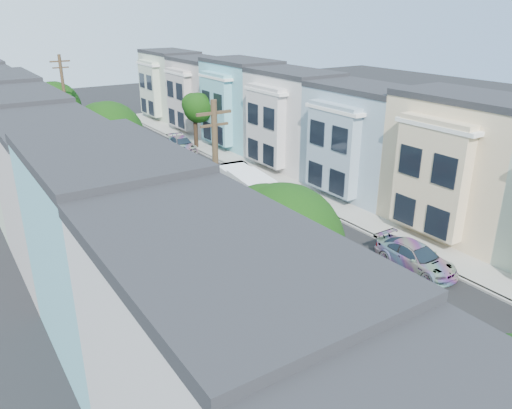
{
  "coord_description": "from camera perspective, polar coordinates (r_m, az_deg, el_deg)",
  "views": [
    {
      "loc": [
        -16.13,
        -16.05,
        13.61
      ],
      "look_at": [
        -0.17,
        8.15,
        2.2
      ],
      "focal_mm": 35.0,
      "sensor_mm": 36.0,
      "label": 1
    }
  ],
  "objects": [
    {
      "name": "townhouse_row_left",
      "position": [
        34.26,
        -22.24,
        -3.63
      ],
      "size": [
        5.0,
        70.0,
        8.5
      ],
      "primitive_type": "cube",
      "color": "#8FA6B6",
      "rests_on": "ground"
    },
    {
      "name": "utility_pole_near",
      "position": [
        22.22,
        -4.48,
        -0.95
      ],
      "size": [
        1.6,
        0.26,
        10.0
      ],
      "color": "#42301E",
      "rests_on": "ground"
    },
    {
      "name": "centerline",
      "position": [
        37.54,
        -5.56,
        0.12
      ],
      "size": [
        0.12,
        70.0,
        0.01
      ],
      "primitive_type": "cube",
      "color": "gold",
      "rests_on": "ground"
    },
    {
      "name": "utility_pole_far",
      "position": [
        45.92,
        -20.76,
        9.5
      ],
      "size": [
        1.6,
        0.26,
        10.0
      ],
      "color": "#42301E",
      "rests_on": "ground"
    },
    {
      "name": "sidewalk_left",
      "position": [
        34.99,
        -16.23,
        -2.18
      ],
      "size": [
        2.6,
        70.0,
        0.15
      ],
      "primitive_type": "cube",
      "color": "gray",
      "rests_on": "ground"
    },
    {
      "name": "tree_e",
      "position": [
        50.5,
        -22.06,
        10.23
      ],
      "size": [
        4.7,
        4.7,
        7.46
      ],
      "color": "black",
      "rests_on": "ground"
    },
    {
      "name": "parked_left_b",
      "position": [
        19.48,
        13.61,
        -20.96
      ],
      "size": [
        2.14,
        4.45,
        1.3
      ],
      "primitive_type": "imported",
      "rotation": [
        0.0,
        0.0,
        -0.08
      ],
      "color": "black",
      "rests_on": "ground"
    },
    {
      "name": "parked_right_c",
      "position": [
        42.39,
        -1.93,
        3.74
      ],
      "size": [
        1.83,
        4.31,
        1.4
      ],
      "primitive_type": "imported",
      "rotation": [
        0.0,
        0.0,
        -0.08
      ],
      "color": "black",
      "rests_on": "ground"
    },
    {
      "name": "tree_far_r",
      "position": [
        52.12,
        -6.72,
        10.85
      ],
      "size": [
        3.07,
        3.07,
        5.71
      ],
      "color": "black",
      "rests_on": "ground"
    },
    {
      "name": "townhouse_row_right",
      "position": [
        43.51,
        7.5,
        3.07
      ],
      "size": [
        5.0,
        70.0,
        8.5
      ],
      "primitive_type": "cube",
      "color": "#8FA6B6",
      "rests_on": "ground"
    },
    {
      "name": "lead_sedan",
      "position": [
        46.15,
        -8.32,
        4.98
      ],
      "size": [
        1.61,
        4.14,
        1.36
      ],
      "primitive_type": "imported",
      "rotation": [
        0.0,
        0.0,
        -0.04
      ],
      "color": "black",
      "rests_on": "ground"
    },
    {
      "name": "parked_left_c",
      "position": [
        24.74,
        -1.15,
        -9.84
      ],
      "size": [
        2.53,
        5.16,
        1.5
      ],
      "primitive_type": "imported",
      "rotation": [
        0.0,
        0.0,
        0.09
      ],
      "color": "#B5B5B5",
      "rests_on": "ground"
    },
    {
      "name": "parked_right_b",
      "position": [
        29.25,
        17.78,
        -5.77
      ],
      "size": [
        2.02,
        4.8,
        1.44
      ],
      "primitive_type": "imported",
      "rotation": [
        0.0,
        0.0,
        0.0
      ],
      "color": "silver",
      "rests_on": "ground"
    },
    {
      "name": "sidewalk_right",
      "position": [
        41.21,
        3.48,
        2.27
      ],
      "size": [
        2.6,
        70.0,
        0.15
      ],
      "primitive_type": "cube",
      "color": "gray",
      "rests_on": "ground"
    },
    {
      "name": "road_slab",
      "position": [
        37.54,
        -5.56,
        0.14
      ],
      "size": [
        12.0,
        70.0,
        0.02
      ],
      "primitive_type": "cube",
      "color": "black",
      "rests_on": "ground"
    },
    {
      "name": "parked_right_d",
      "position": [
        51.91,
        -8.47,
        6.84
      ],
      "size": [
        2.38,
        4.79,
        1.39
      ],
      "primitive_type": "imported",
      "rotation": [
        0.0,
        0.0,
        -0.1
      ],
      "color": "black",
      "rests_on": "ground"
    },
    {
      "name": "curb_right",
      "position": [
        40.48,
        2.01,
        1.94
      ],
      "size": [
        0.3,
        70.0,
        0.15
      ],
      "primitive_type": "cube",
      "color": "gray",
      "rests_on": "ground"
    },
    {
      "name": "tree_d",
      "position": [
        35.45,
        -16.56,
        7.43
      ],
      "size": [
        4.7,
        4.7,
        7.91
      ],
      "color": "black",
      "rests_on": "ground"
    },
    {
      "name": "parked_left_d",
      "position": [
        32.19,
        -10.1,
        -2.54
      ],
      "size": [
        2.36,
        4.98,
        1.37
      ],
      "primitive_type": "imported",
      "rotation": [
        0.0,
        0.0,
        -0.02
      ],
      "color": "#3C0A0D",
      "rests_on": "ground"
    },
    {
      "name": "curb_left",
      "position": [
        35.34,
        -14.23,
        -1.73
      ],
      "size": [
        0.3,
        70.0,
        0.15
      ],
      "primitive_type": "cube",
      "color": "gray",
      "rests_on": "ground"
    },
    {
      "name": "tree_c",
      "position": [
        26.02,
        -9.17,
        1.37
      ],
      "size": [
        4.43,
        4.43,
        7.02
      ],
      "color": "black",
      "rests_on": "ground"
    },
    {
      "name": "ground",
      "position": [
        26.51,
        10.2,
        -9.78
      ],
      "size": [
        160.0,
        160.0,
        0.0
      ],
      "primitive_type": "plane",
      "color": "black",
      "rests_on": "ground"
    },
    {
      "name": "fedex_truck",
      "position": [
        36.05,
        -1.1,
        1.89
      ],
      "size": [
        2.19,
        5.68,
        2.73
      ],
      "rotation": [
        0.0,
        0.0,
        -0.14
      ],
      "color": "white",
      "rests_on": "ground"
    },
    {
      "name": "tree_b",
      "position": [
        18.46,
        2.7,
        -4.84
      ],
      "size": [
        4.7,
        4.7,
        7.8
      ],
      "color": "black",
      "rests_on": "ground"
    }
  ]
}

